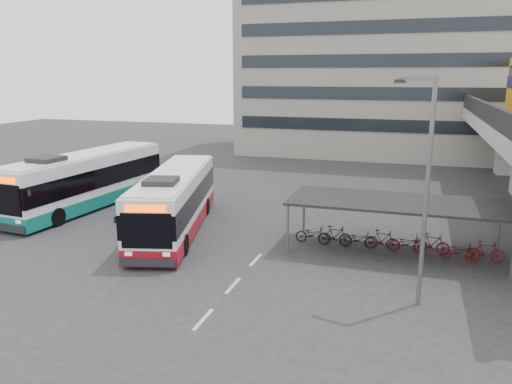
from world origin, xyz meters
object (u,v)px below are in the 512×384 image
(bus_main, at_px, (175,201))
(lamp_post, at_px, (425,180))
(pedestrian, at_px, (140,220))
(bus_teal, at_px, (87,181))

(bus_main, height_order, lamp_post, lamp_post)
(pedestrian, height_order, lamp_post, lamp_post)
(bus_main, bearing_deg, lamp_post, -38.44)
(pedestrian, xyz_separation_m, lamp_post, (13.97, -4.18, 3.92))
(bus_main, distance_m, lamp_post, 14.04)
(bus_main, relative_size, lamp_post, 1.46)
(pedestrian, bearing_deg, bus_teal, 77.76)
(bus_main, distance_m, pedestrian, 2.12)
(bus_teal, relative_size, lamp_post, 1.55)
(bus_main, xyz_separation_m, lamp_post, (12.54, -5.50, 3.09))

